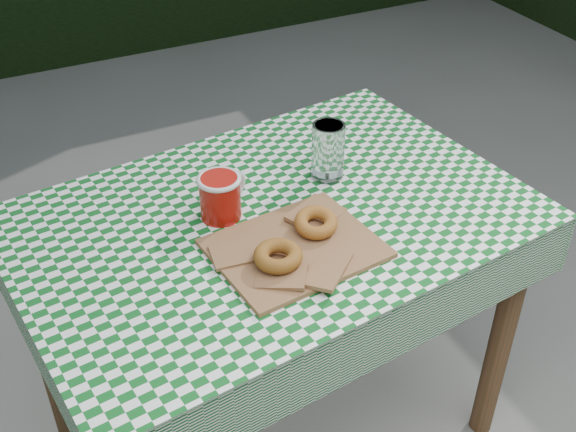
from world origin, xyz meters
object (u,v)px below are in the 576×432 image
object	(u,v)px
table	(275,336)
drinking_glass	(328,151)
coffee_mug	(220,197)
paper_bag	(295,247)

from	to	relation	value
table	drinking_glass	bearing A→B (deg)	17.47
coffee_mug	drinking_glass	xyz separation A→B (m)	(0.29, 0.04, 0.02)
paper_bag	drinking_glass	size ratio (longest dim) A/B	2.38
coffee_mug	drinking_glass	world-z (taller)	drinking_glass
table	coffee_mug	bearing A→B (deg)	150.17
paper_bag	table	bearing A→B (deg)	84.49
coffee_mug	drinking_glass	distance (m)	0.29
paper_bag	drinking_glass	bearing A→B (deg)	48.31
paper_bag	coffee_mug	xyz separation A→B (m)	(-0.09, 0.18, 0.04)
table	paper_bag	world-z (taller)	paper_bag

